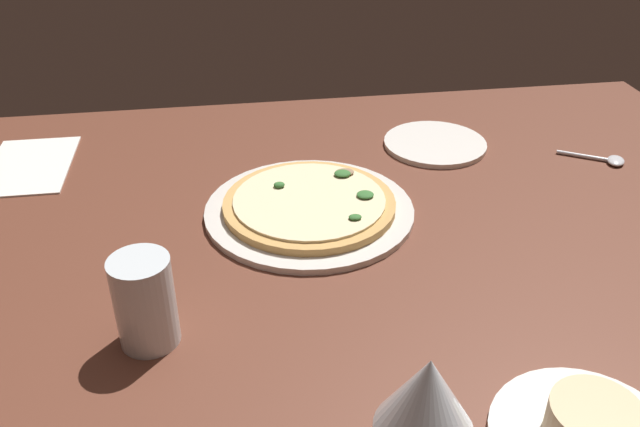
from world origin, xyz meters
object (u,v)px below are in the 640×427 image
(water_glass, at_px, (145,305))
(spoon, at_px, (607,159))
(wine_glass_far, at_px, (426,401))
(side_plate, at_px, (435,144))
(pizza_main, at_px, (310,207))
(paper_menu, at_px, (30,166))

(water_glass, height_order, spoon, water_glass)
(wine_glass_far, height_order, side_plate, wine_glass_far)
(pizza_main, bearing_deg, wine_glass_far, 93.17)
(water_glass, bearing_deg, side_plate, -137.00)
(wine_glass_far, bearing_deg, pizza_main, -86.83)
(pizza_main, xyz_separation_m, wine_glass_far, (-0.03, 0.49, 0.11))
(wine_glass_far, bearing_deg, spoon, -130.98)
(water_glass, bearing_deg, pizza_main, -131.56)
(paper_menu, bearing_deg, water_glass, 116.61)
(water_glass, xyz_separation_m, paper_menu, (0.23, -0.47, -0.05))
(pizza_main, distance_m, water_glass, 0.33)
(water_glass, distance_m, side_plate, 0.65)
(pizza_main, distance_m, side_plate, 0.32)
(paper_menu, bearing_deg, spoon, 172.71)
(wine_glass_far, height_order, paper_menu, wine_glass_far)
(side_plate, xyz_separation_m, paper_menu, (0.70, -0.03, -0.00))
(paper_menu, relative_size, spoon, 1.96)
(wine_glass_far, bearing_deg, water_glass, -44.44)
(pizza_main, height_order, side_plate, pizza_main)
(paper_menu, xyz_separation_m, spoon, (-0.97, 0.13, 0.00))
(water_glass, height_order, side_plate, water_glass)
(paper_menu, height_order, spoon, spoon)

